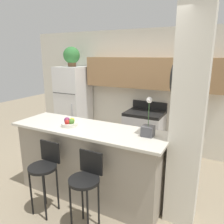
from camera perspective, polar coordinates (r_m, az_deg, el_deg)
The scene contains 11 objects.
ground_plane at distance 3.52m, azimuth -5.77°, elevation -20.59°, with size 14.00×14.00×0.00m, color gray.
wall_back at distance 4.69m, azimuth 8.45°, elevation 7.24°, with size 5.60×0.38×2.55m.
pillar_right at distance 2.66m, azimuth 19.14°, elevation -2.55°, with size 0.38×0.33×2.55m.
counter_bar at distance 3.24m, azimuth -6.02°, elevation -12.86°, with size 2.23×0.70×1.06m.
refrigerator at distance 5.27m, azimuth -9.94°, elevation 1.95°, with size 0.65×0.70×1.77m.
stove_range at distance 4.61m, azimuth 8.37°, elevation -5.35°, with size 0.75×0.63×1.07m.
bar_stool_left at distance 3.01m, azimuth -17.15°, elevation -13.71°, with size 0.36×0.36×0.95m.
bar_stool_right at distance 2.65m, azimuth -6.80°, elevation -17.30°, with size 0.36×0.36×0.95m.
potted_plant_on_fridge at distance 5.14m, azimuth -10.51°, elevation 14.24°, with size 0.37×0.37×0.44m.
orchid_vase at distance 2.72m, azimuth 9.41°, elevation -4.01°, with size 0.14×0.14×0.49m.
fruit_bowl at distance 3.12m, azimuth -11.08°, elevation -2.83°, with size 0.23×0.23×0.12m.
Camera 1 is at (1.61, -2.38, 2.04)m, focal length 35.00 mm.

